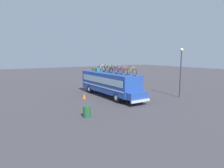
# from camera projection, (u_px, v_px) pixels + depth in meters

# --- Properties ---
(ground_plane) EXTENTS (120.00, 120.00, 0.00)m
(ground_plane) POSITION_uv_depth(u_px,v_px,m) (109.00, 96.00, 24.68)
(ground_plane) COLOR #423F44
(bus) EXTENTS (10.96, 2.52, 2.91)m
(bus) POSITION_uv_depth(u_px,v_px,m) (109.00, 83.00, 24.31)
(bus) COLOR #23479E
(bus) RESTS_ON ground
(luggage_bag_1) EXTENTS (0.69, 0.54, 0.39)m
(luggage_bag_1) POSITION_uv_depth(u_px,v_px,m) (95.00, 69.00, 27.73)
(luggage_bag_1) COLOR olive
(luggage_bag_1) RESTS_ON bus
(luggage_bag_2) EXTENTS (0.71, 0.37, 0.40)m
(luggage_bag_2) POSITION_uv_depth(u_px,v_px,m) (97.00, 69.00, 27.15)
(luggage_bag_2) COLOR #1E7F66
(luggage_bag_2) RESTS_ON bus
(luggage_bag_3) EXTENTS (0.59, 0.47, 0.44)m
(luggage_bag_3) POSITION_uv_depth(u_px,v_px,m) (98.00, 70.00, 26.36)
(luggage_bag_3) COLOR #1E7F66
(luggage_bag_3) RESTS_ON bus
(rooftop_bicycle_1) EXTENTS (1.75, 0.44, 0.96)m
(rooftop_bicycle_1) POSITION_uv_depth(u_px,v_px,m) (101.00, 69.00, 25.94)
(rooftop_bicycle_1) COLOR black
(rooftop_bicycle_1) RESTS_ON bus
(rooftop_bicycle_2) EXTENTS (1.77, 0.44, 0.94)m
(rooftop_bicycle_2) POSITION_uv_depth(u_px,v_px,m) (106.00, 69.00, 25.20)
(rooftop_bicycle_2) COLOR black
(rooftop_bicycle_2) RESTS_ON bus
(rooftop_bicycle_3) EXTENTS (1.71, 0.44, 0.89)m
(rooftop_bicycle_3) POSITION_uv_depth(u_px,v_px,m) (109.00, 70.00, 24.34)
(rooftop_bicycle_3) COLOR black
(rooftop_bicycle_3) RESTS_ON bus
(rooftop_bicycle_4) EXTENTS (1.80, 0.44, 0.97)m
(rooftop_bicycle_4) POSITION_uv_depth(u_px,v_px,m) (113.00, 70.00, 23.50)
(rooftop_bicycle_4) COLOR black
(rooftop_bicycle_4) RESTS_ON bus
(rooftop_bicycle_5) EXTENTS (1.70, 0.44, 0.92)m
(rooftop_bicycle_5) POSITION_uv_depth(u_px,v_px,m) (119.00, 71.00, 22.70)
(rooftop_bicycle_5) COLOR black
(rooftop_bicycle_5) RESTS_ON bus
(rooftop_bicycle_6) EXTENTS (1.76, 0.44, 0.92)m
(rooftop_bicycle_6) POSITION_uv_depth(u_px,v_px,m) (123.00, 71.00, 21.78)
(rooftop_bicycle_6) COLOR black
(rooftop_bicycle_6) RESTS_ON bus
(rooftop_bicycle_7) EXTENTS (1.73, 0.44, 0.94)m
(rooftop_bicycle_7) POSITION_uv_depth(u_px,v_px,m) (131.00, 72.00, 21.18)
(rooftop_bicycle_7) COLOR black
(rooftop_bicycle_7) RESTS_ON bus
(trash_bin) EXTENTS (0.62, 0.62, 0.91)m
(trash_bin) POSITION_uv_depth(u_px,v_px,m) (87.00, 112.00, 16.26)
(trash_bin) COLOR #1E592D
(trash_bin) RESTS_ON ground
(traffic_cone) EXTENTS (0.39, 0.39, 0.60)m
(traffic_cone) POSITION_uv_depth(u_px,v_px,m) (84.00, 96.00, 23.26)
(traffic_cone) COLOR orange
(traffic_cone) RESTS_ON ground
(street_lamp) EXTENTS (0.39, 0.39, 5.86)m
(street_lamp) POSITION_uv_depth(u_px,v_px,m) (181.00, 66.00, 23.51)
(street_lamp) COLOR #38383D
(street_lamp) RESTS_ON ground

